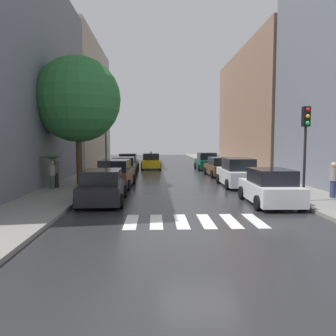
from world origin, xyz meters
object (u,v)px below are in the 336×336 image
(parked_car_right_nearest, at_px, (270,188))
(pedestrian_by_kerb, at_px, (333,179))
(parked_car_left_second, at_px, (116,174))
(pedestrian_near_tree, at_px, (52,164))
(pedestrian_foreground, at_px, (56,171))
(parked_car_right_fourth, at_px, (206,162))
(traffic_light_right_corner, at_px, (306,132))
(parked_car_right_third, at_px, (219,167))
(parked_car_right_second, at_px, (237,173))
(parked_car_left_nearest, at_px, (103,187))
(parked_car_left_third, at_px, (124,167))
(lamp_post_left, at_px, (106,127))
(parked_car_left_fourth, at_px, (128,163))
(taxi_midroad, at_px, (151,161))
(street_tree_left, at_px, (78,100))

(parked_car_right_nearest, bearing_deg, pedestrian_by_kerb, -75.22)
(parked_car_left_second, height_order, pedestrian_near_tree, pedestrian_near_tree)
(pedestrian_foreground, bearing_deg, parked_car_right_fourth, 39.21)
(pedestrian_foreground, relative_size, traffic_light_right_corner, 0.43)
(pedestrian_near_tree, bearing_deg, parked_car_right_third, -127.36)
(parked_car_right_second, bearing_deg, pedestrian_foreground, 96.27)
(parked_car_left_nearest, distance_m, traffic_light_right_corner, 9.65)
(parked_car_left_third, bearing_deg, parked_car_right_fourth, -52.68)
(parked_car_right_nearest, distance_m, traffic_light_right_corner, 2.98)
(parked_car_left_second, distance_m, traffic_light_right_corner, 11.33)
(parked_car_left_second, height_order, parked_car_right_second, parked_car_right_second)
(parked_car_left_nearest, relative_size, parked_car_right_fourth, 0.98)
(parked_car_right_second, bearing_deg, parked_car_left_second, 90.32)
(parked_car_left_second, bearing_deg, parked_car_right_nearest, -125.63)
(parked_car_left_second, xyz_separation_m, traffic_light_right_corner, (9.29, -5.99, 2.48))
(pedestrian_by_kerb, bearing_deg, traffic_light_right_corner, 175.06)
(parked_car_right_second, bearing_deg, pedestrian_by_kerb, -146.15)
(parked_car_left_nearest, bearing_deg, lamp_post_left, 5.67)
(lamp_post_left, bearing_deg, parked_car_left_third, -39.47)
(parked_car_right_third, xyz_separation_m, pedestrian_foreground, (-11.16, -7.29, 0.39))
(parked_car_right_third, relative_size, lamp_post_left, 0.65)
(parked_car_left_fourth, relative_size, taxi_midroad, 1.00)
(parked_car_right_nearest, xyz_separation_m, lamp_post_left, (-9.41, 13.71, 3.33))
(parked_car_right_nearest, height_order, pedestrian_foreground, pedestrian_foreground)
(taxi_midroad, bearing_deg, street_tree_left, 161.38)
(parked_car_left_nearest, relative_size, traffic_light_right_corner, 1.01)
(pedestrian_near_tree, bearing_deg, lamp_post_left, -82.57)
(parked_car_left_second, distance_m, parked_car_right_fourth, 14.69)
(parked_car_left_third, distance_m, parked_car_left_fourth, 5.26)
(street_tree_left, bearing_deg, parked_car_left_second, -2.00)
(parked_car_right_fourth, bearing_deg, parked_car_left_fourth, 96.32)
(parked_car_right_nearest, relative_size, parked_car_right_fourth, 0.94)
(parked_car_left_fourth, xyz_separation_m, pedestrian_foreground, (-3.23, -12.73, 0.34))
(parked_car_left_third, height_order, traffic_light_right_corner, traffic_light_right_corner)
(parked_car_right_third, relative_size, pedestrian_foreground, 2.40)
(parked_car_right_second, height_order, lamp_post_left, lamp_post_left)
(parked_car_left_third, distance_m, taxi_midroad, 7.96)
(parked_car_left_nearest, bearing_deg, pedestrian_by_kerb, -91.09)
(parked_car_left_nearest, xyz_separation_m, pedestrian_foreground, (-3.38, 4.19, 0.39))
(parked_car_right_third, xyz_separation_m, pedestrian_by_kerb, (3.31, -11.34, 0.32))
(parked_car_right_fourth, height_order, lamp_post_left, lamp_post_left)
(pedestrian_near_tree, bearing_deg, parked_car_left_nearest, 151.01)
(pedestrian_by_kerb, bearing_deg, parked_car_right_third, 77.65)
(parked_car_left_third, bearing_deg, parked_car_left_nearest, 179.28)
(parked_car_right_fourth, distance_m, pedestrian_foreground, 17.58)
(parked_car_left_nearest, height_order, parked_car_left_fourth, parked_car_left_fourth)
(parked_car_right_nearest, relative_size, pedestrian_foreground, 2.25)
(parked_car_right_third, relative_size, street_tree_left, 0.56)
(parked_car_left_fourth, relative_size, pedestrian_near_tree, 2.47)
(parked_car_left_second, relative_size, parked_car_right_nearest, 1.15)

